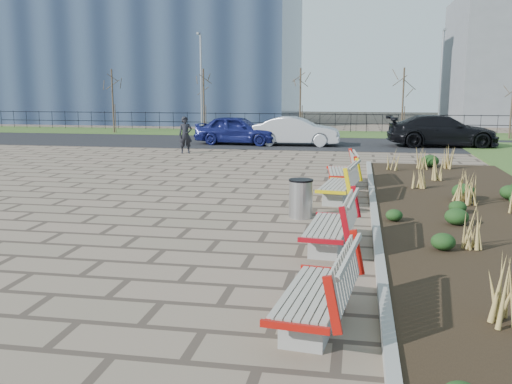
% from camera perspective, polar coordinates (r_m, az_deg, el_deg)
% --- Properties ---
extents(ground, '(120.00, 120.00, 0.00)m').
position_cam_1_polar(ground, '(9.32, -12.57, -8.51)').
color(ground, '#725E4E').
rests_on(ground, ground).
extents(planting_bed, '(4.50, 18.00, 0.10)m').
position_cam_1_polar(planting_bed, '(13.71, 21.53, -2.62)').
color(planting_bed, black).
rests_on(planting_bed, ground).
extents(planting_curb, '(0.16, 18.00, 0.15)m').
position_cam_1_polar(planting_curb, '(13.43, 11.76, -2.25)').
color(planting_curb, gray).
rests_on(planting_curb, ground).
extents(grass_verge_far, '(80.00, 5.00, 0.04)m').
position_cam_1_polar(grass_verge_far, '(36.39, 4.64, 5.84)').
color(grass_verge_far, '#33511E').
rests_on(grass_verge_far, ground).
extents(road, '(80.00, 7.00, 0.02)m').
position_cam_1_polar(road, '(30.45, 3.54, 4.92)').
color(road, black).
rests_on(road, ground).
extents(bench_a, '(1.15, 2.19, 1.00)m').
position_cam_1_polar(bench_a, '(7.29, 5.77, -9.60)').
color(bench_a, '#B1120B').
rests_on(bench_a, ground).
extents(bench_b, '(1.06, 2.16, 1.00)m').
position_cam_1_polar(bench_b, '(10.70, 7.26, -3.06)').
color(bench_b, '#A40A14').
rests_on(bench_b, ground).
extents(bench_c, '(1.17, 2.20, 1.00)m').
position_cam_1_polar(bench_c, '(15.14, 8.17, 0.94)').
color(bench_c, yellow).
rests_on(bench_c, ground).
extents(bench_d, '(1.08, 2.17, 1.00)m').
position_cam_1_polar(bench_d, '(17.50, 8.46, 2.23)').
color(bench_d, red).
rests_on(bench_d, ground).
extents(litter_bin, '(0.54, 0.54, 0.88)m').
position_cam_1_polar(litter_bin, '(13.16, 4.50, -0.70)').
color(litter_bin, '#B2B2B7').
rests_on(litter_bin, ground).
extents(pedestrian, '(0.71, 0.60, 1.65)m').
position_cam_1_polar(pedestrian, '(25.94, -7.07, 5.69)').
color(pedestrian, black).
rests_on(pedestrian, ground).
extents(car_blue, '(4.47, 2.08, 1.48)m').
position_cam_1_polar(car_blue, '(29.62, -1.88, 6.23)').
color(car_blue, navy).
rests_on(car_blue, road).
extents(car_silver, '(4.38, 1.58, 1.44)m').
position_cam_1_polar(car_silver, '(29.09, 4.06, 6.08)').
color(car_silver, '#A3A5AA').
rests_on(car_silver, road).
extents(car_black, '(5.53, 2.61, 1.56)m').
position_cam_1_polar(car_black, '(29.92, 18.12, 5.83)').
color(car_black, black).
rests_on(car_black, road).
extents(tree_a, '(1.40, 1.40, 4.00)m').
position_cam_1_polar(tree_a, '(37.92, -14.13, 8.81)').
color(tree_a, '#4C3D2D').
rests_on(tree_a, grass_verge_far).
extents(tree_b, '(1.40, 1.40, 4.00)m').
position_cam_1_polar(tree_b, '(35.89, -5.24, 9.00)').
color(tree_b, '#4C3D2D').
rests_on(tree_b, grass_verge_far).
extents(tree_c, '(1.40, 1.40, 4.00)m').
position_cam_1_polar(tree_c, '(34.79, 4.45, 8.96)').
color(tree_c, '#4C3D2D').
rests_on(tree_c, grass_verge_far).
extents(tree_d, '(1.40, 1.40, 4.00)m').
position_cam_1_polar(tree_d, '(34.71, 14.47, 8.66)').
color(tree_d, '#4C3D2D').
rests_on(tree_d, grass_verge_far).
extents(tree_e, '(1.40, 1.40, 4.00)m').
position_cam_1_polar(tree_e, '(35.65, 24.22, 8.11)').
color(tree_e, '#4C3D2D').
rests_on(tree_e, grass_verge_far).
extents(lamp_west, '(0.24, 0.60, 6.00)m').
position_cam_1_polar(lamp_west, '(35.40, -5.49, 10.59)').
color(lamp_west, gray).
rests_on(lamp_west, grass_verge_far).
extents(lamp_east, '(0.24, 0.60, 6.00)m').
position_cam_1_polar(lamp_east, '(34.40, 17.98, 10.13)').
color(lamp_east, gray).
rests_on(lamp_east, grass_verge_far).
extents(railing_fence, '(44.00, 0.10, 1.20)m').
position_cam_1_polar(railing_fence, '(37.84, 4.88, 6.96)').
color(railing_fence, black).
rests_on(railing_fence, grass_verge_far).
extents(building_glass, '(40.00, 14.00, 15.00)m').
position_cam_1_polar(building_glass, '(54.62, -18.33, 14.79)').
color(building_glass, '#192338').
rests_on(building_glass, ground).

